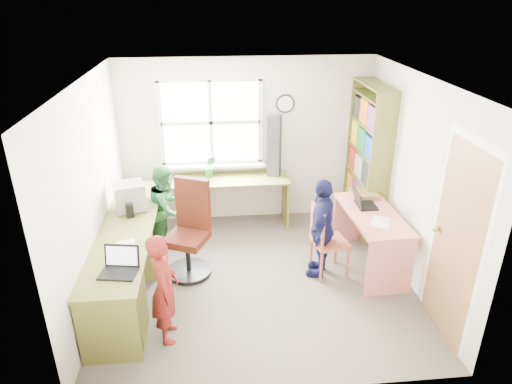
% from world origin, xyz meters
% --- Properties ---
extents(room, '(3.64, 3.44, 2.44)m').
position_xyz_m(room, '(0.01, 0.10, 1.22)').
color(room, '#4E473D').
rests_on(room, ground).
extents(l_desk, '(2.38, 2.95, 0.75)m').
position_xyz_m(l_desk, '(-1.31, -0.28, 0.46)').
color(l_desk, olive).
rests_on(l_desk, ground).
extents(right_desk, '(0.65, 1.31, 0.74)m').
position_xyz_m(right_desk, '(1.42, 0.17, 0.54)').
color(right_desk, '#E27F71').
rests_on(right_desk, ground).
extents(bookshelf, '(0.30, 1.02, 2.10)m').
position_xyz_m(bookshelf, '(1.65, 1.19, 1.00)').
color(bookshelf, olive).
rests_on(bookshelf, ground).
extents(swivel_chair, '(0.73, 0.73, 1.19)m').
position_xyz_m(swivel_chair, '(-0.81, 0.28, 0.51)').
color(swivel_chair, black).
rests_on(swivel_chair, ground).
extents(wooden_chair, '(0.45, 0.45, 0.91)m').
position_xyz_m(wooden_chair, '(0.81, 0.05, 0.49)').
color(wooden_chair, '#AF593A').
rests_on(wooden_chair, ground).
extents(crt_monitor, '(0.43, 0.40, 0.35)m').
position_xyz_m(crt_monitor, '(-1.51, 0.54, 0.93)').
color(crt_monitor, '#959699').
rests_on(crt_monitor, l_desk).
extents(laptop_left, '(0.39, 0.34, 0.24)m').
position_xyz_m(laptop_left, '(-1.41, -0.80, 0.81)').
color(laptop_left, black).
rests_on(laptop_left, l_desk).
extents(laptop_right, '(0.27, 0.32, 0.22)m').
position_xyz_m(laptop_right, '(1.35, 0.38, 0.79)').
color(laptop_right, black).
rests_on(laptop_right, right_desk).
extents(speaker_a, '(0.10, 0.10, 0.17)m').
position_xyz_m(speaker_a, '(-1.49, 0.34, 0.83)').
color(speaker_a, black).
rests_on(speaker_a, l_desk).
extents(speaker_b, '(0.11, 0.11, 0.19)m').
position_xyz_m(speaker_b, '(-1.48, 0.85, 0.85)').
color(speaker_b, black).
rests_on(speaker_b, l_desk).
extents(cd_tower, '(0.22, 0.21, 0.90)m').
position_xyz_m(cd_tower, '(0.38, 1.49, 1.20)').
color(cd_tower, black).
rests_on(cd_tower, l_desk).
extents(game_box, '(0.34, 0.34, 0.07)m').
position_xyz_m(game_box, '(1.46, 0.66, 0.78)').
color(game_box, red).
rests_on(game_box, right_desk).
extents(paper_a, '(0.26, 0.32, 0.00)m').
position_xyz_m(paper_a, '(-1.44, -0.35, 0.75)').
color(paper_a, white).
rests_on(paper_a, l_desk).
extents(paper_b, '(0.31, 0.35, 0.00)m').
position_xyz_m(paper_b, '(1.43, -0.06, 0.74)').
color(paper_b, white).
rests_on(paper_b, right_desk).
extents(potted_plant, '(0.18, 0.14, 0.32)m').
position_xyz_m(potted_plant, '(-0.54, 1.50, 0.91)').
color(potted_plant, '#2B6B2A').
rests_on(potted_plant, l_desk).
extents(person_red, '(0.32, 0.45, 1.17)m').
position_xyz_m(person_red, '(-1.00, -0.90, 0.58)').
color(person_red, maroon).
rests_on(person_red, ground).
extents(person_green, '(0.58, 0.67, 1.20)m').
position_xyz_m(person_green, '(-1.12, 0.83, 0.60)').
color(person_green, '#28662C').
rests_on(person_green, ground).
extents(person_navy, '(0.55, 0.80, 1.26)m').
position_xyz_m(person_navy, '(0.77, 0.07, 0.63)').
color(person_navy, '#161645').
rests_on(person_navy, ground).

